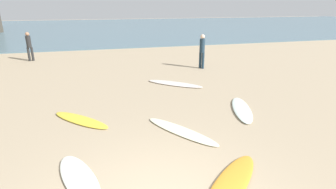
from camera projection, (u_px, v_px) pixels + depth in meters
ocean_water at (101, 27)px, 38.55m from camera, size 120.00×40.00×0.08m
surfboard_0 at (81, 120)px, 7.92m from camera, size 1.88×1.95×0.07m
surfboard_1 at (181, 131)px, 7.24m from camera, size 1.72×2.33×0.06m
surfboard_2 at (242, 109)px, 8.70m from camera, size 1.33×2.31×0.08m
surfboard_3 at (231, 183)px, 5.12m from camera, size 2.10×1.99×0.07m
surfboard_4 at (175, 84)px, 11.50m from camera, size 2.34×2.10×0.07m
surfboard_5 at (79, 178)px, 5.28m from camera, size 1.19×2.01×0.07m
beachgoer_near at (202, 49)px, 14.06m from camera, size 0.37×0.37×1.83m
beachgoer_mid at (29, 45)px, 15.93m from camera, size 0.34×0.34×1.74m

